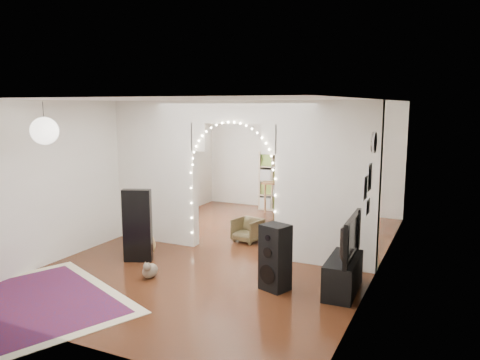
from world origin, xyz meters
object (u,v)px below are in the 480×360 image
at_px(floor_speaker, 275,258).
at_px(bookcase, 288,182).
at_px(media_console, 343,275).
at_px(dining_chair_left, 248,230).
at_px(acoustic_guitar, 147,234).
at_px(dining_table, 289,184).
at_px(dining_chair_right, 294,217).

xyz_separation_m(floor_speaker, bookcase, (-1.52, 4.85, 0.26)).
height_order(floor_speaker, media_console, floor_speaker).
relative_size(media_console, dining_chair_left, 2.00).
bearing_deg(bookcase, floor_speaker, -75.59).
bearing_deg(media_console, bookcase, 115.98).
relative_size(acoustic_guitar, dining_table, 0.67).
xyz_separation_m(dining_table, dining_chair_right, (0.68, -1.55, -0.42)).
bearing_deg(dining_table, acoustic_guitar, -112.23).
bearing_deg(dining_chair_right, acoustic_guitar, -123.46).
xyz_separation_m(acoustic_guitar, bookcase, (1.06, 4.37, 0.36)).
distance_m(media_console, dining_chair_right, 3.45).
xyz_separation_m(media_console, bookcase, (-2.42, 4.54, 0.49)).
relative_size(floor_speaker, dining_table, 0.73).
bearing_deg(dining_chair_right, dining_chair_left, -113.28).
relative_size(acoustic_guitar, floor_speaker, 0.92).
relative_size(dining_table, dining_chair_right, 2.26).
bearing_deg(bookcase, media_console, -64.88).
distance_m(media_console, bookcase, 5.17).
bearing_deg(dining_chair_left, floor_speaker, -43.82).
relative_size(acoustic_guitar, media_console, 0.87).
relative_size(floor_speaker, media_console, 0.95).
distance_m(acoustic_guitar, dining_chair_right, 3.33).
bearing_deg(acoustic_guitar, bookcase, 59.60).
xyz_separation_m(dining_table, dining_chair_left, (0.16, -2.84, -0.45)).
relative_size(floor_speaker, dining_chair_left, 1.91).
bearing_deg(dining_chair_left, media_console, -24.57).
bearing_deg(dining_chair_right, dining_table, 112.27).
xyz_separation_m(acoustic_guitar, media_console, (3.49, -0.17, -0.13)).
distance_m(dining_table, dining_chair_left, 2.88).
height_order(acoustic_guitar, media_console, acoustic_guitar).
distance_m(bookcase, dining_chair_left, 2.89).
height_order(floor_speaker, dining_chair_left, floor_speaker).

